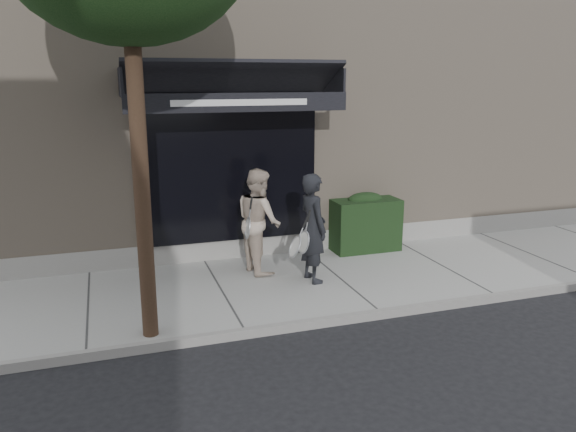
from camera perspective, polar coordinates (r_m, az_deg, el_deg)
name	(u,v)px	position (r m, az deg, el deg)	size (l,w,h in m)	color
ground	(337,282)	(9.65, 4.99, -6.74)	(80.00, 80.00, 0.00)	black
sidewalk	(337,279)	(9.63, 5.00, -6.40)	(20.00, 3.00, 0.12)	#9C9C97
curb	(379,314)	(8.33, 9.25, -9.79)	(20.00, 0.10, 0.14)	gray
building_facade	(258,106)	(13.74, -3.09, 11.12)	(14.30, 8.04, 5.64)	tan
hedge	(365,223)	(10.98, 7.78, -0.66)	(1.30, 0.70, 1.14)	black
pedestrian_front	(313,228)	(9.11, 2.53, -1.24)	(0.78, 0.87, 1.80)	black
pedestrian_back	(259,221)	(9.58, -2.98, -0.46)	(0.81, 0.97, 1.80)	beige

